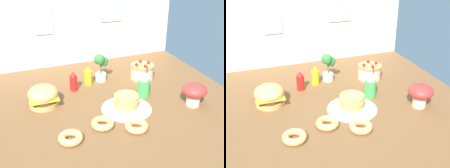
% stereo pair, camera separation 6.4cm
% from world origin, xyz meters
% --- Properties ---
extents(ground_plane, '(2.23, 2.04, 0.02)m').
position_xyz_m(ground_plane, '(0.00, 0.00, -0.01)').
color(ground_plane, brown).
extents(back_wall, '(2.23, 0.04, 0.82)m').
position_xyz_m(back_wall, '(0.00, 1.01, 0.41)').
color(back_wall, silver).
rests_on(back_wall, ground_plane).
extents(doily_mat, '(0.41, 0.41, 0.00)m').
position_xyz_m(doily_mat, '(0.09, -0.11, 0.00)').
color(doily_mat, white).
rests_on(doily_mat, ground_plane).
extents(burger, '(0.25, 0.25, 0.18)m').
position_xyz_m(burger, '(-0.53, 0.20, 0.09)').
color(burger, '#DBA859').
rests_on(burger, ground_plane).
extents(pancake_stack, '(0.32, 0.32, 0.14)m').
position_xyz_m(pancake_stack, '(0.09, -0.11, 0.06)').
color(pancake_stack, white).
rests_on(pancake_stack, doily_mat).
extents(layer_cake, '(0.23, 0.23, 0.17)m').
position_xyz_m(layer_cake, '(0.47, 0.38, 0.07)').
color(layer_cake, beige).
rests_on(layer_cake, ground_plane).
extents(ketchup_bottle, '(0.07, 0.07, 0.19)m').
position_xyz_m(ketchup_bottle, '(-0.23, 0.37, 0.09)').
color(ketchup_bottle, red).
rests_on(ketchup_bottle, ground_plane).
extents(mustard_bottle, '(0.07, 0.07, 0.19)m').
position_xyz_m(mustard_bottle, '(-0.07, 0.44, 0.09)').
color(mustard_bottle, yellow).
rests_on(mustard_bottle, ground_plane).
extents(cream_soda_cup, '(0.10, 0.10, 0.28)m').
position_xyz_m(cream_soda_cup, '(0.32, 0.04, 0.11)').
color(cream_soda_cup, green).
rests_on(cream_soda_cup, ground_plane).
extents(donut_pink_glaze, '(0.18, 0.18, 0.05)m').
position_xyz_m(donut_pink_glaze, '(-0.44, -0.36, 0.03)').
color(donut_pink_glaze, tan).
rests_on(donut_pink_glaze, ground_plane).
extents(donut_chocolate, '(0.18, 0.18, 0.05)m').
position_xyz_m(donut_chocolate, '(-0.18, -0.27, 0.03)').
color(donut_chocolate, tan).
rests_on(donut_chocolate, ground_plane).
extents(donut_vanilla, '(0.18, 0.18, 0.05)m').
position_xyz_m(donut_vanilla, '(0.04, -0.40, 0.03)').
color(donut_vanilla, tan).
rests_on(donut_vanilla, ground_plane).
extents(potted_plant, '(0.13, 0.12, 0.29)m').
position_xyz_m(potted_plant, '(0.07, 0.47, 0.15)').
color(potted_plant, white).
rests_on(potted_plant, ground_plane).
extents(mushroom_stool, '(0.21, 0.21, 0.20)m').
position_xyz_m(mushroom_stool, '(0.63, -0.25, 0.12)').
color(mushroom_stool, beige).
rests_on(mushroom_stool, ground_plane).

